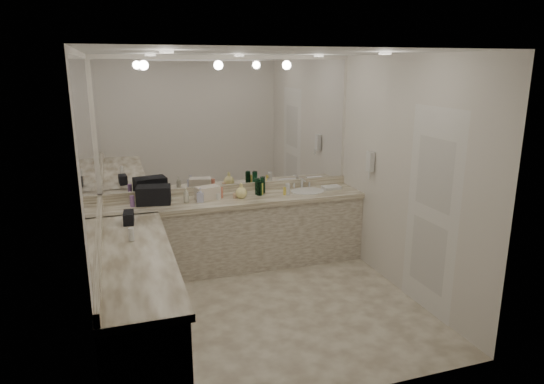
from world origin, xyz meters
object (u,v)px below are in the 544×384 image
object	(u,v)px
sink	(308,192)
black_toiletry_bag	(154,194)
hand_towel	(332,187)
soap_bottle_c	(241,190)
wall_phone	(370,162)
soap_bottle_a	(186,195)
soap_bottle_b	(200,195)
cream_cosmetic_case	(207,192)

from	to	relation	value
sink	black_toiletry_bag	distance (m)	1.94
hand_towel	soap_bottle_c	bearing A→B (deg)	-177.46
wall_phone	soap_bottle_c	bearing A→B (deg)	162.74
wall_phone	soap_bottle_a	distance (m)	2.25
black_toiletry_bag	wall_phone	bearing A→B (deg)	-12.23
sink	hand_towel	bearing A→B (deg)	3.46
wall_phone	sink	bearing A→B (deg)	140.43
wall_phone	black_toiletry_bag	world-z (taller)	wall_phone
soap_bottle_a	hand_towel	bearing A→B (deg)	1.10
black_toiletry_bag	hand_towel	bearing A→B (deg)	-0.74
black_toiletry_bag	soap_bottle_b	distance (m)	0.54
sink	cream_cosmetic_case	world-z (taller)	cream_cosmetic_case
sink	cream_cosmetic_case	xyz separation A→B (m)	(-1.30, 0.05, 0.09)
cream_cosmetic_case	soap_bottle_a	distance (m)	0.28
black_toiletry_bag	soap_bottle_a	size ratio (longest dim) A/B	2.17
cream_cosmetic_case	soap_bottle_c	distance (m)	0.41
soap_bottle_b	soap_bottle_c	size ratio (longest dim) A/B	0.93
soap_bottle_a	black_toiletry_bag	bearing A→B (deg)	169.77
soap_bottle_a	wall_phone	bearing A→B (deg)	-12.57
black_toiletry_bag	cream_cosmetic_case	world-z (taller)	black_toiletry_bag
soap_bottle_b	soap_bottle_c	bearing A→B (deg)	2.16
wall_phone	soap_bottle_b	size ratio (longest dim) A/B	1.37
black_toiletry_bag	soap_bottle_c	size ratio (longest dim) A/B	2.05
cream_cosmetic_case	soap_bottle_b	bearing A→B (deg)	-149.48
wall_phone	soap_bottle_a	world-z (taller)	wall_phone
wall_phone	cream_cosmetic_case	world-z (taller)	wall_phone
sink	wall_phone	size ratio (longest dim) A/B	1.83
hand_towel	soap_bottle_a	xyz separation A→B (m)	(-1.92, -0.04, 0.07)
black_toiletry_bag	soap_bottle_b	xyz separation A→B (m)	(0.53, -0.10, -0.02)
soap_bottle_b	soap_bottle_c	world-z (taller)	soap_bottle_c
cream_cosmetic_case	hand_towel	distance (m)	1.65
soap_bottle_c	soap_bottle_b	bearing A→B (deg)	-177.84
black_toiletry_bag	hand_towel	distance (m)	2.29
wall_phone	soap_bottle_c	xyz separation A→B (m)	(-1.50, 0.47, -0.36)
soap_bottle_a	soap_bottle_b	distance (m)	0.17
wall_phone	soap_bottle_b	xyz separation A→B (m)	(-2.01, 0.45, -0.36)
sink	wall_phone	distance (m)	0.91
wall_phone	soap_bottle_b	distance (m)	2.09
sink	soap_bottle_c	distance (m)	0.90
sink	hand_towel	xyz separation A→B (m)	(0.35, 0.02, 0.02)
sink	soap_bottle_a	distance (m)	1.57
wall_phone	hand_towel	size ratio (longest dim) A/B	1.05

